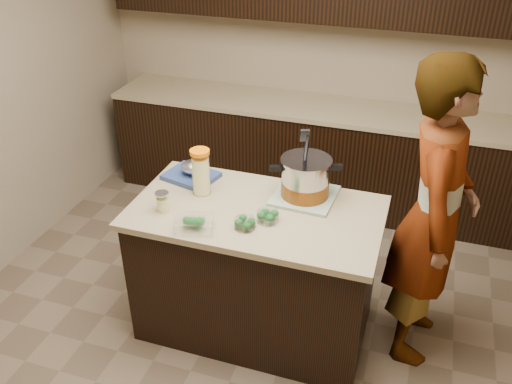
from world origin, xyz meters
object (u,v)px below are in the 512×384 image
at_px(stock_pot, 305,180).
at_px(person, 433,217).
at_px(island, 256,270).
at_px(lemonade_pitcher, 201,174).

xyz_separation_m(stock_pot, person, (0.75, -0.03, -0.09)).
bearing_deg(person, island, 102.81).
relative_size(island, lemonade_pitcher, 5.13).
xyz_separation_m(island, lemonade_pitcher, (-0.37, 0.08, 0.58)).
bearing_deg(island, stock_pot, 43.86).
relative_size(lemonade_pitcher, person, 0.15).
height_order(lemonade_pitcher, person, person).
distance_m(stock_pot, person, 0.75).
bearing_deg(island, lemonade_pitcher, 167.75).
bearing_deg(person, lemonade_pitcher, 96.34).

